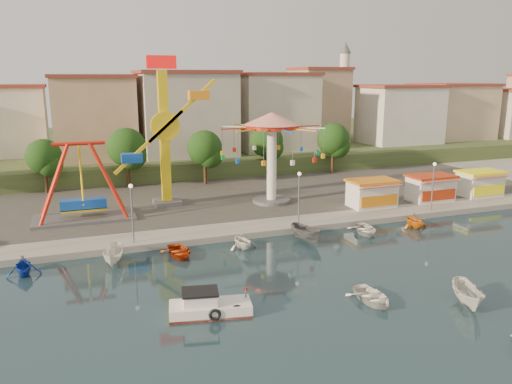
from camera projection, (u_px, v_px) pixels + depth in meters
name	position (u px, v px, depth m)	size (l,w,h in m)	color
ground	(272.00, 294.00, 35.03)	(200.00, 200.00, 0.00)	#122633
quay_deck	(147.00, 157.00, 91.69)	(200.00, 100.00, 0.60)	#9E998E
asphalt_pad	(183.00, 193.00, 62.34)	(90.00, 28.00, 0.01)	#4C4944
hill_terrace	(143.00, 147.00, 95.99)	(200.00, 60.00, 3.00)	#384C26
pirate_ship_ride	(82.00, 183.00, 50.43)	(10.00, 5.00, 8.00)	#59595E
kamikaze_tower	(168.00, 136.00, 55.30)	(7.78, 3.10, 16.50)	#59595E
wave_swinger	(272.00, 137.00, 56.32)	(11.60, 11.60, 10.40)	#59595E
booth_left	(372.00, 193.00, 55.83)	(5.40, 3.78, 3.08)	white
booth_mid	(430.00, 188.00, 58.48)	(5.40, 3.78, 3.08)	white
booth_right	(480.00, 183.00, 60.93)	(5.40, 3.78, 3.08)	white
lamp_post_1	(132.00, 215.00, 43.55)	(0.14, 0.14, 5.00)	#59595E
lamp_post_2	(299.00, 200.00, 48.89)	(0.14, 0.14, 5.00)	#59595E
lamp_post_3	(433.00, 188.00, 54.22)	(0.14, 0.14, 5.00)	#59595E
tree_1	(44.00, 157.00, 61.67)	(4.35, 4.35, 6.80)	#382314
tree_2	(127.00, 147.00, 64.44)	(5.02, 5.02, 7.85)	#382314
tree_3	(205.00, 148.00, 66.54)	(4.68, 4.68, 7.32)	#382314
tree_4	(266.00, 141.00, 72.56)	(4.86, 4.86, 7.60)	#382314
tree_5	(333.00, 139.00, 74.24)	(4.83, 4.83, 7.54)	#382314
building_1	(8.00, 129.00, 73.27)	(12.33, 9.01, 8.63)	silver
building_2	(100.00, 117.00, 77.88)	(11.95, 9.28, 11.23)	tan
building_3	(192.00, 123.00, 79.81)	(12.59, 10.50, 9.20)	beige
building_4	(263.00, 119.00, 87.41)	(10.75, 9.23, 9.24)	beige
building_5	(335.00, 112.00, 89.90)	(12.77, 10.96, 11.21)	tan
building_6	(396.00, 108.00, 92.27)	(8.23, 8.98, 12.36)	silver
building_7	(430.00, 114.00, 101.15)	(11.59, 10.93, 8.76)	beige
building_8	(510.00, 105.00, 99.39)	(12.84, 9.28, 12.58)	beige
minaret	(344.00, 89.00, 93.57)	(2.80, 2.80, 18.00)	silver
cabin_motorboat	(208.00, 308.00, 31.95)	(5.50, 2.92, 1.84)	white
rowboat_a	(372.00, 296.00, 33.80)	(2.68, 3.75, 0.78)	white
skiff	(468.00, 295.00, 33.13)	(1.47, 3.92, 1.51)	silver
moored_boat_1	(23.00, 266.00, 38.26)	(2.52, 2.91, 1.54)	#1232A4
moored_boat_2	(114.00, 255.00, 40.51)	(1.44, 3.82, 1.47)	silver
moored_boat_3	(179.00, 252.00, 42.37)	(2.69, 3.77, 0.78)	#BF3A0F
moored_boat_4	(243.00, 240.00, 44.19)	(2.49, 2.89, 1.52)	white
moored_boat_5	(306.00, 233.00, 46.28)	(1.45, 3.85, 1.49)	#4E4F53
moored_boat_6	(365.00, 229.00, 48.46)	(2.81, 3.93, 0.82)	silver
moored_boat_7	(414.00, 220.00, 50.28)	(2.53, 2.93, 1.54)	orange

